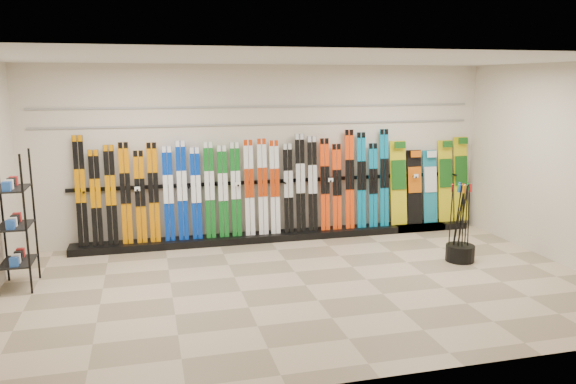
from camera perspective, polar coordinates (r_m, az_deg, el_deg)
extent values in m
plane|color=gray|center=(7.74, 1.80, -9.44)|extent=(8.00, 8.00, 0.00)
plane|color=beige|center=(9.74, -2.25, 3.99)|extent=(8.00, 0.00, 8.00)
plane|color=beige|center=(9.28, 26.34, 2.45)|extent=(0.00, 5.00, 5.00)
plane|color=silver|center=(7.24, 1.95, 13.36)|extent=(8.00, 8.00, 0.00)
cube|color=black|center=(9.87, -0.63, -4.45)|extent=(8.00, 0.40, 0.12)
cube|color=black|center=(9.47, -20.32, 0.05)|extent=(0.17, 0.18, 1.77)
cube|color=black|center=(9.46, -18.94, -0.59)|extent=(0.17, 0.16, 1.54)
cube|color=black|center=(9.44, -17.55, -0.31)|extent=(0.17, 0.16, 1.61)
cube|color=#CC7101|center=(9.43, -16.17, -0.14)|extent=(0.17, 0.17, 1.65)
cube|color=#CC7101|center=(9.43, -14.78, -0.49)|extent=(0.17, 0.15, 1.51)
cube|color=#CC7101|center=(9.42, -13.50, -0.05)|extent=(0.17, 0.16, 1.63)
cube|color=#042DA1|center=(9.43, -12.05, -0.19)|extent=(0.17, 0.16, 1.56)
cube|color=#042DA1|center=(9.44, -10.71, 0.13)|extent=(0.17, 0.17, 1.65)
cube|color=#042DA1|center=(9.46, -9.32, -0.15)|extent=(0.17, 0.16, 1.53)
cube|color=#0F611C|center=(9.48, -7.97, 0.17)|extent=(0.17, 0.16, 1.61)
cube|color=#0F611C|center=(9.51, -6.62, 0.04)|extent=(0.17, 0.16, 1.55)
cube|color=#0F611C|center=(9.54, -5.33, 0.24)|extent=(0.17, 0.16, 1.60)
cube|color=white|center=(9.57, -3.96, 0.42)|extent=(0.17, 0.16, 1.63)
cube|color=white|center=(9.62, -2.59, 0.53)|extent=(0.17, 0.17, 1.65)
cube|color=white|center=(9.66, -1.35, 0.48)|extent=(0.17, 0.16, 1.61)
cube|color=black|center=(9.72, 0.03, 0.36)|extent=(0.17, 0.16, 1.55)
cube|color=black|center=(9.77, 1.27, 0.90)|extent=(0.17, 0.17, 1.71)
cube|color=black|center=(9.83, 2.51, 0.82)|extent=(0.17, 0.17, 1.66)
cube|color=#EC3D0B|center=(9.90, 3.78, 0.76)|extent=(0.17, 0.16, 1.62)
cube|color=#EC3D0B|center=(9.98, 4.99, 0.52)|extent=(0.17, 0.15, 1.52)
cube|color=#EC3D0B|center=(10.05, 6.28, 1.27)|extent=(0.17, 0.18, 1.76)
cube|color=#06719C|center=(10.13, 7.47, 1.18)|extent=(0.17, 0.17, 1.71)
cube|color=#06719C|center=(10.23, 8.65, 0.67)|extent=(0.17, 0.15, 1.51)
cube|color=#06719C|center=(10.30, 9.75, 1.41)|extent=(0.17, 0.18, 1.76)
cube|color=gold|center=(10.49, 11.14, 0.90)|extent=(0.31, 0.24, 1.53)
cube|color=black|center=(10.64, 12.71, 0.50)|extent=(0.29, 0.21, 1.36)
cube|color=#14728C|center=(10.78, 14.23, 0.54)|extent=(0.28, 0.21, 1.34)
cube|color=gold|center=(10.93, 15.69, 1.08)|extent=(0.29, 0.23, 1.52)
cube|color=gold|center=(11.10, 17.12, 1.28)|extent=(0.28, 0.24, 1.57)
cube|color=black|center=(8.24, -26.07, -2.64)|extent=(0.40, 0.60, 1.84)
cylinder|color=black|center=(9.08, 17.07, -5.94)|extent=(0.44, 0.44, 0.25)
cylinder|color=black|center=(8.98, 17.23, -2.93)|extent=(0.15, 0.05, 1.17)
cylinder|color=black|center=(8.99, 17.10, -2.92)|extent=(0.11, 0.11, 1.18)
cylinder|color=black|center=(8.93, 17.34, -3.01)|extent=(0.07, 0.13, 1.18)
cylinder|color=black|center=(8.94, 16.74, -2.96)|extent=(0.04, 0.16, 1.17)
cylinder|color=black|center=(9.01, 17.85, -2.93)|extent=(0.05, 0.12, 1.18)
cylinder|color=black|center=(8.88, 17.22, -3.09)|extent=(0.09, 0.09, 1.18)
cylinder|color=black|center=(9.10, 16.82, -2.73)|extent=(0.05, 0.09, 1.18)
cylinder|color=black|center=(9.10, 17.63, -2.77)|extent=(0.09, 0.15, 1.17)
cylinder|color=black|center=(8.93, 16.17, -2.95)|extent=(0.03, 0.07, 1.18)
cylinder|color=black|center=(8.92, 17.32, -3.03)|extent=(0.04, 0.07, 1.18)
cylinder|color=black|center=(8.92, 16.87, -3.00)|extent=(0.11, 0.11, 1.18)
cube|color=gray|center=(9.67, -2.25, 6.91)|extent=(7.60, 0.02, 0.03)
cube|color=gray|center=(9.65, -2.26, 8.69)|extent=(7.60, 0.02, 0.03)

